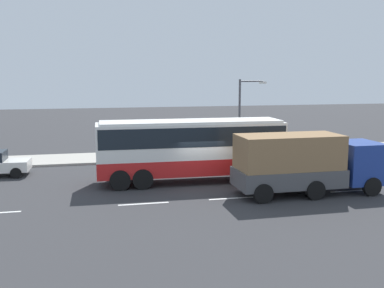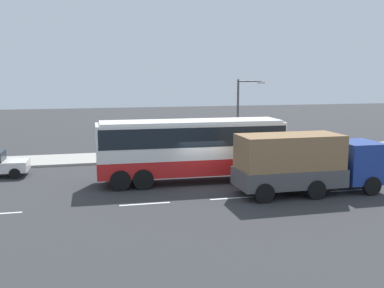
# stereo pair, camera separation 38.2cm
# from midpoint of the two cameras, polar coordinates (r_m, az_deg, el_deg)

# --- Properties ---
(ground_plane) EXTENTS (120.00, 120.00, 0.00)m
(ground_plane) POSITION_cam_midpoint_polar(r_m,az_deg,el_deg) (25.12, 0.74, -5.27)
(ground_plane) COLOR #333335
(sidewalk_curb) EXTENTS (80.00, 4.00, 0.15)m
(sidewalk_curb) POSITION_cam_midpoint_polar(r_m,az_deg,el_deg) (34.00, -3.12, -1.43)
(sidewalk_curb) COLOR #A8A399
(sidewalk_curb) RESTS_ON ground_plane
(lane_centreline) EXTENTS (40.54, 0.16, 0.01)m
(lane_centreline) POSITION_cam_midpoint_polar(r_m,az_deg,el_deg) (23.08, 6.96, -6.60)
(lane_centreline) COLOR white
(lane_centreline) RESTS_ON ground_plane
(coach_bus) EXTENTS (10.59, 2.82, 3.52)m
(coach_bus) POSITION_cam_midpoint_polar(r_m,az_deg,el_deg) (25.64, -0.55, -0.01)
(coach_bus) COLOR red
(coach_bus) RESTS_ON ground_plane
(cargo_truck) EXTENTS (7.66, 2.67, 3.09)m
(cargo_truck) POSITION_cam_midpoint_polar(r_m,az_deg,el_deg) (23.92, 13.70, -2.16)
(cargo_truck) COLOR navy
(cargo_truck) RESTS_ON ground_plane
(pedestrian_near_curb) EXTENTS (0.32, 0.32, 1.62)m
(pedestrian_near_curb) POSITION_cam_midpoint_polar(r_m,az_deg,el_deg) (35.11, 11.53, 0.39)
(pedestrian_near_curb) COLOR #38334C
(pedestrian_near_curb) RESTS_ON sidewalk_curb
(pedestrian_at_crossing) EXTENTS (0.32, 0.32, 1.72)m
(pedestrian_at_crossing) POSITION_cam_midpoint_polar(r_m,az_deg,el_deg) (36.54, 11.10, 0.83)
(pedestrian_at_crossing) COLOR brown
(pedestrian_at_crossing) RESTS_ON sidewalk_curb
(street_lamp) EXTENTS (2.09, 0.24, 5.57)m
(street_lamp) POSITION_cam_midpoint_polar(r_m,az_deg,el_deg) (33.59, 5.89, 4.24)
(street_lamp) COLOR #47474C
(street_lamp) RESTS_ON sidewalk_curb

